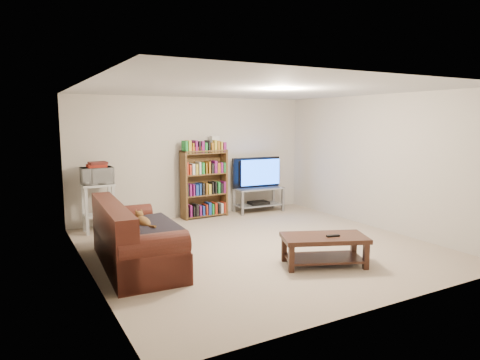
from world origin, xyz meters
TOP-DOWN VIEW (x-y plane):
  - floor at (0.00, 0.00)m, footprint 5.00×5.00m
  - ceiling at (0.00, 0.00)m, footprint 5.00×5.00m
  - wall_back at (0.00, 2.50)m, footprint 5.00×0.00m
  - wall_front at (0.00, -2.50)m, footprint 5.00×0.00m
  - wall_left at (-2.50, 0.00)m, footprint 0.00×5.00m
  - wall_right at (2.50, 0.00)m, footprint 0.00×5.00m
  - sofa at (-1.96, 0.05)m, footprint 0.99×2.07m
  - blanket at (-1.79, -0.10)m, footprint 0.81×1.04m
  - cat at (-1.78, 0.09)m, footprint 0.25×0.56m
  - coffee_table at (0.33, -1.18)m, footprint 1.25×0.95m
  - remote at (0.40, -1.26)m, footprint 0.19×0.09m
  - tv_stand at (1.34, 2.18)m, footprint 1.06×0.52m
  - television at (1.34, 2.18)m, footprint 1.12×0.20m
  - dvd_player at (1.34, 2.18)m, footprint 0.43×0.31m
  - bookshelf at (0.11, 2.27)m, footprint 0.95×0.34m
  - shelf_clutter at (0.21, 2.29)m, footprint 0.69×0.24m
  - microwave_stand at (-1.99, 2.11)m, footprint 0.54×0.39m
  - microwave at (-1.99, 2.11)m, footprint 0.53×0.36m
  - game_boxes at (-1.99, 2.11)m, footprint 0.31×0.27m

SIDE VIEW (x-z plane):
  - floor at x=0.00m, z-range 0.00..0.00m
  - dvd_player at x=1.34m, z-range 0.16..0.22m
  - coffee_table at x=0.33m, z-range 0.08..0.49m
  - sofa at x=-1.96m, z-range -0.13..0.74m
  - tv_stand at x=1.34m, z-range 0.09..0.61m
  - remote at x=0.40m, z-range 0.41..0.43m
  - blanket at x=-1.79m, z-range 0.43..0.61m
  - microwave_stand at x=-1.99m, z-range 0.12..0.97m
  - cat at x=-1.78m, z-range 0.49..0.66m
  - bookshelf at x=0.11m, z-range 0.02..1.38m
  - television at x=1.34m, z-range 0.52..1.16m
  - microwave at x=-1.99m, z-range 0.85..1.14m
  - game_boxes at x=-1.99m, z-range 1.14..1.19m
  - wall_back at x=0.00m, z-range -1.30..3.70m
  - wall_front at x=0.00m, z-range -1.30..3.70m
  - wall_left at x=-2.50m, z-range -1.30..3.70m
  - wall_right at x=2.50m, z-range -1.30..3.70m
  - shelf_clutter at x=0.21m, z-range 1.32..1.60m
  - ceiling at x=0.00m, z-range 2.40..2.40m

